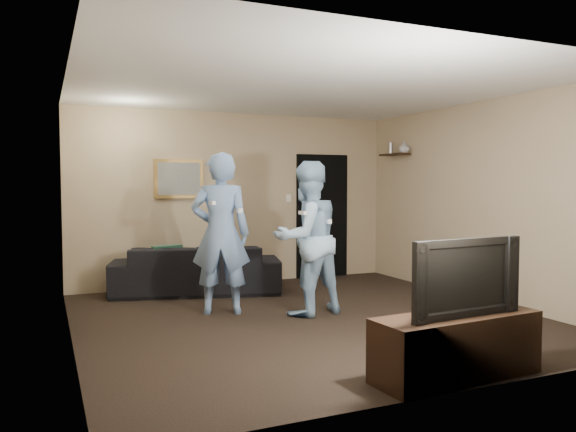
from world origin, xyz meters
name	(u,v)px	position (x,y,z in m)	size (l,w,h in m)	color
ground	(307,318)	(0.00, 0.00, 0.00)	(5.00, 5.00, 0.00)	black
ceiling	(308,87)	(0.00, 0.00, 2.60)	(5.00, 5.00, 0.04)	silver
wall_back	(237,199)	(0.00, 2.50, 1.30)	(5.00, 0.04, 2.60)	tan
wall_front	(458,215)	(0.00, -2.50, 1.30)	(5.00, 0.04, 2.60)	tan
wall_left	(69,208)	(-2.50, 0.00, 1.30)	(0.04, 5.00, 2.60)	tan
wall_right	(480,201)	(2.50, 0.00, 1.30)	(0.04, 5.00, 2.60)	tan
sofa	(196,269)	(-0.78, 1.96, 0.34)	(2.30, 0.90, 0.67)	black
throw_pillow	(167,260)	(-1.19, 1.96, 0.48)	(0.41, 0.13, 0.41)	#184838
painting_frame	(179,179)	(-0.90, 2.48, 1.60)	(0.72, 0.05, 0.57)	olive
painting_canvas	(179,179)	(-0.90, 2.45, 1.60)	(0.62, 0.01, 0.47)	slate
doorway	(322,216)	(1.45, 2.47, 1.00)	(0.90, 0.06, 2.00)	black
light_switch	(288,198)	(0.85, 2.48, 1.30)	(0.08, 0.02, 0.12)	silver
wall_shelf	(395,154)	(2.39, 1.80, 1.99)	(0.20, 0.60, 0.03)	black
shelf_vase	(404,147)	(2.39, 1.54, 2.09)	(0.16, 0.16, 0.17)	#B8B7BC
shelf_figurine	(391,148)	(2.39, 1.91, 2.09)	(0.06, 0.06, 0.18)	silver
tv_console	(456,346)	(0.23, -2.24, 0.25)	(1.41, 0.45, 0.50)	black
television	(458,276)	(0.23, -2.24, 0.81)	(1.05, 0.14, 0.61)	black
wii_player_left	(221,233)	(-0.83, 0.63, 0.94)	(0.80, 0.66, 1.89)	#7194C5
wii_player_right	(307,238)	(0.07, 0.16, 0.89)	(0.98, 0.83, 1.79)	#98BEDE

